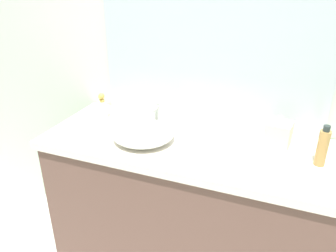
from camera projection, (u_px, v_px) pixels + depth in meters
bathroom_wall_rear at (196, 53)px, 1.85m from camera, size 6.00×0.06×2.60m
vanity_counter at (189, 213)px, 1.89m from camera, size 1.55×0.60×0.92m
wall_mirror_panel at (212, 27)px, 1.72m from camera, size 1.27×0.01×1.06m
sink_basin at (143, 133)px, 1.70m from camera, size 0.32×0.31×0.08m
faucet at (156, 112)px, 1.83m from camera, size 0.03×0.11×0.15m
soap_dispenser at (102, 108)px, 1.96m from camera, size 0.06×0.06×0.15m
lotion_bottle at (323, 147)px, 1.46m from camera, size 0.05×0.05×0.19m
tissue_box at (279, 133)px, 1.63m from camera, size 0.13×0.13×0.17m
candle_jar at (222, 147)px, 1.61m from camera, size 0.05×0.05×0.04m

